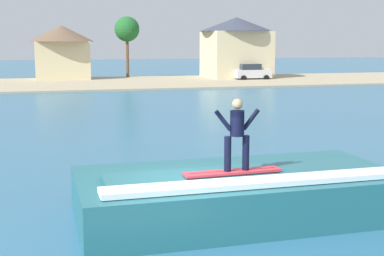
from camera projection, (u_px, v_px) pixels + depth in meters
name	position (u px, v px, depth m)	size (l,w,h in m)	color
ground_plane	(187.00, 232.00, 12.01)	(260.00, 260.00, 0.00)	#2E6587
wave_crest	(238.00, 194.00, 13.03)	(7.61, 3.68, 1.20)	#22636C
surfboard	(233.00, 172.00, 12.39)	(2.30, 0.46, 0.06)	#D8333F
surfer	(237.00, 131.00, 12.25)	(1.08, 0.32, 1.65)	black
shoreline_bank	(69.00, 84.00, 54.72)	(120.00, 17.84, 0.17)	tan
car_far_shore	(251.00, 72.00, 60.39)	(4.11, 2.19, 1.86)	silver
house_gabled_white	(236.00, 45.00, 62.97)	(8.52, 8.52, 7.07)	beige
house_small_cottage	(62.00, 49.00, 60.18)	(7.21, 7.21, 6.08)	beige
tree_tall_bare	(127.00, 30.00, 63.59)	(2.92, 2.92, 7.21)	brown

